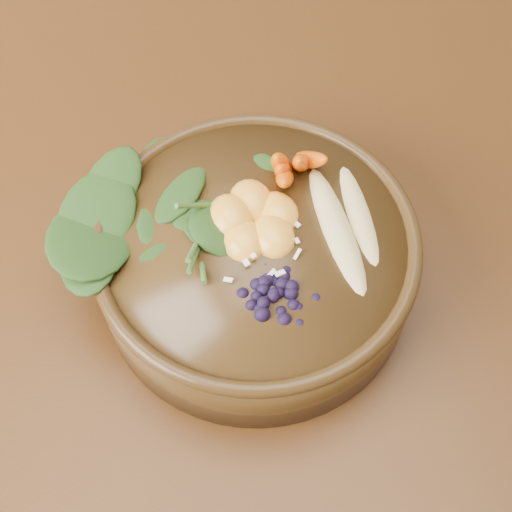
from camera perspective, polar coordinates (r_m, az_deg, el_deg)
The scene contains 9 objects.
ground at distance 1.44m, azimuth 0.80°, elevation -12.49°, with size 4.00×4.00×0.00m, color #381E0F.
dining_table at distance 0.84m, azimuth 1.34°, elevation 2.25°, with size 1.60×0.90×0.75m.
stoneware_bowl at distance 0.66m, azimuth 0.00°, elevation -0.45°, with size 0.29×0.29×0.08m, color #402A10.
kale_heap at distance 0.64m, azimuth -4.93°, elevation 6.36°, with size 0.19×0.17×0.04m, color #264719, non-canonical shape.
carrot_cluster at distance 0.65m, azimuth 3.44°, elevation 9.76°, with size 0.06×0.06×0.08m, color orange, non-canonical shape.
banana_halves at distance 0.63m, azimuth 7.49°, elevation 3.47°, with size 0.06×0.16×0.03m.
mandarin_cluster at distance 0.63m, azimuth -0.10°, elevation 3.61°, with size 0.08×0.09×0.03m, color #FEA72D, non-canonical shape.
blueberry_pile at distance 0.58m, azimuth 1.30°, elevation -2.41°, with size 0.14×0.10×0.04m, color black, non-canonical shape.
coconut_flakes at distance 0.62m, azimuth 0.50°, elevation 0.08°, with size 0.09×0.07×0.01m, color white, non-canonical shape.
Camera 1 is at (-0.16, -0.44, 1.36)m, focal length 50.00 mm.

